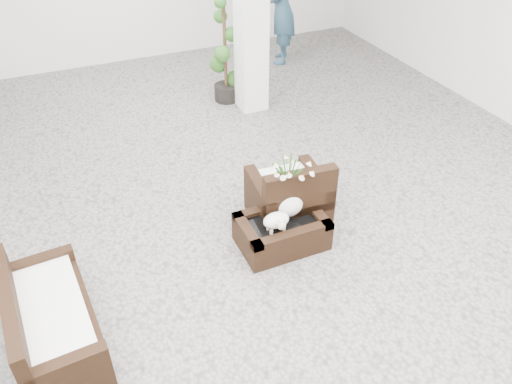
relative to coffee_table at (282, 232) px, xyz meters
name	(u,v)px	position (x,y,z in m)	size (l,w,h in m)	color
ground	(252,232)	(-0.21, 0.29, -0.16)	(11.00, 11.00, 0.00)	gray
coffee_table	(282,232)	(0.00, 0.00, 0.00)	(0.90, 0.60, 0.31)	black
sheep_figurine	(276,222)	(-0.12, -0.10, 0.26)	(0.28, 0.23, 0.21)	white
planter_narcissus	(288,182)	(0.10, 0.10, 0.56)	(0.44, 0.44, 0.80)	white
tealight	(307,212)	(0.30, 0.02, 0.17)	(0.04, 0.04, 0.03)	white
armchair	(288,189)	(0.25, 0.36, 0.26)	(0.79, 0.75, 0.84)	black
loveseat	(52,314)	(-2.33, -0.37, 0.20)	(1.34, 0.64, 0.72)	black
topiary	(225,51)	(0.72, 3.48, 0.65)	(0.43, 0.43, 1.61)	#244F19
shopper	(283,8)	(2.24, 4.60, 0.82)	(0.71, 0.47, 1.95)	#2C4D63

